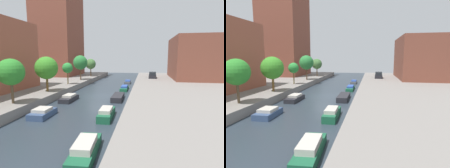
# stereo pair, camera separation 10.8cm
# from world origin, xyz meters

# --- Properties ---
(ground_plane) EXTENTS (84.00, 84.00, 0.00)m
(ground_plane) POSITION_xyz_m (0.00, 0.00, 0.00)
(ground_plane) COLOR #28333D
(quay_left) EXTENTS (20.00, 64.00, 1.00)m
(quay_left) POSITION_xyz_m (-15.00, 0.00, 0.50)
(quay_left) COLOR gray
(quay_left) RESTS_ON ground_plane
(quay_right) EXTENTS (20.00, 64.00, 1.00)m
(quay_right) POSITION_xyz_m (15.00, 0.00, 0.50)
(quay_right) COLOR gray
(quay_right) RESTS_ON ground_plane
(apartment_tower_far) EXTENTS (10.00, 11.85, 25.94)m
(apartment_tower_far) POSITION_xyz_m (-16.00, 20.26, 13.97)
(apartment_tower_far) COLOR brown
(apartment_tower_far) RESTS_ON quay_left
(low_block_right) EXTENTS (10.00, 15.77, 9.31)m
(low_block_right) POSITION_xyz_m (18.00, 18.35, 5.66)
(low_block_right) COLOR brown
(low_block_right) RESTS_ON quay_right
(street_tree_1) EXTENTS (2.78, 2.78, 4.72)m
(street_tree_1) POSITION_xyz_m (-6.77, -9.85, 4.31)
(street_tree_1) COLOR brown
(street_tree_1) RESTS_ON quay_left
(street_tree_2) EXTENTS (3.19, 3.19, 4.94)m
(street_tree_2) POSITION_xyz_m (-6.77, -2.82, 4.33)
(street_tree_2) COLOR brown
(street_tree_2) RESTS_ON quay_left
(street_tree_3) EXTENTS (1.87, 1.87, 3.88)m
(street_tree_3) POSITION_xyz_m (-6.77, 4.31, 3.92)
(street_tree_3) COLOR brown
(street_tree_3) RESTS_ON quay_left
(street_tree_4) EXTENTS (3.05, 3.05, 5.24)m
(street_tree_4) POSITION_xyz_m (-6.77, 11.03, 4.70)
(street_tree_4) COLOR brown
(street_tree_4) RESTS_ON quay_left
(street_tree_5) EXTENTS (2.61, 2.61, 4.44)m
(street_tree_5) POSITION_xyz_m (-6.77, 18.58, 4.13)
(street_tree_5) COLOR brown
(street_tree_5) RESTS_ON quay_left
(parked_car) EXTENTS (1.85, 4.22, 1.47)m
(parked_car) POSITION_xyz_m (8.67, 17.40, 1.61)
(parked_car) COLOR black
(parked_car) RESTS_ON quay_right
(moored_boat_left_1) EXTENTS (1.74, 3.07, 0.88)m
(moored_boat_left_1) POSITION_xyz_m (-2.97, -10.58, 0.38)
(moored_boat_left_1) COLOR #33476B
(moored_boat_left_1) RESTS_ON ground_plane
(moored_boat_left_2) EXTENTS (1.51, 3.61, 0.87)m
(moored_boat_left_2) POSITION_xyz_m (-3.07, -3.88, 0.37)
(moored_boat_left_2) COLOR #232328
(moored_boat_left_2) RESTS_ON ground_plane
(moored_boat_right_0) EXTENTS (1.60, 4.10, 0.99)m
(moored_boat_right_0) POSITION_xyz_m (3.54, -16.85, 0.42)
(moored_boat_right_0) COLOR #195638
(moored_boat_right_0) RESTS_ON ground_plane
(moored_boat_right_1) EXTENTS (1.34, 3.76, 1.04)m
(moored_boat_right_1) POSITION_xyz_m (3.35, -9.86, 0.45)
(moored_boat_right_1) COLOR #195638
(moored_boat_right_1) RESTS_ON ground_plane
(moored_boat_right_2) EXTENTS (1.46, 4.38, 0.70)m
(moored_boat_right_2) POSITION_xyz_m (3.31, -1.98, 0.35)
(moored_boat_right_2) COLOR #232328
(moored_boat_right_2) RESTS_ON ground_plane
(moored_boat_right_3) EXTENTS (1.24, 4.20, 0.82)m
(moored_boat_right_3) POSITION_xyz_m (3.37, 5.69, 0.35)
(moored_boat_right_3) COLOR #195638
(moored_boat_right_3) RESTS_ON ground_plane
(moored_boat_right_4) EXTENTS (1.36, 3.22, 0.74)m
(moored_boat_right_4) POSITION_xyz_m (3.15, 14.32, 0.32)
(moored_boat_right_4) COLOR #4C5156
(moored_boat_right_4) RESTS_ON ground_plane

